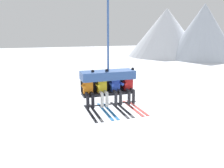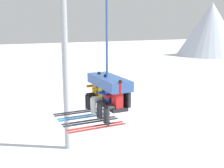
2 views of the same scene
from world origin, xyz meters
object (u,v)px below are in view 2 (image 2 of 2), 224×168
at_px(chairlift_chair, 109,84).
at_px(skier_blue, 106,98).
at_px(lift_tower_near, 65,66).
at_px(skier_orange, 94,90).
at_px(skier_yellow, 100,94).
at_px(skier_red, 114,102).

distance_m(chairlift_chair, skier_blue, 0.50).
relative_size(lift_tower_near, skier_orange, 5.59).
bearing_deg(skier_orange, skier_yellow, 0.00).
distance_m(skier_orange, skier_red, 1.52).
xyz_separation_m(chairlift_chair, skier_blue, (0.25, -0.22, -0.37)).
bearing_deg(skier_red, lift_tower_near, 173.62).
relative_size(skier_blue, skier_red, 1.00).
bearing_deg(skier_yellow, skier_orange, 180.00).
xyz_separation_m(lift_tower_near, skier_yellow, (7.26, -0.93, 0.17)).
bearing_deg(skier_yellow, skier_blue, -0.78).
xyz_separation_m(chairlift_chair, skier_orange, (-0.75, -0.21, -0.35)).
xyz_separation_m(skier_yellow, skier_red, (1.01, 0.00, 0.00)).
distance_m(skier_orange, skier_blue, 1.01).
distance_m(skier_yellow, skier_blue, 0.50).
bearing_deg(chairlift_chair, skier_blue, -40.98).
height_order(lift_tower_near, skier_red, lift_tower_near).
height_order(lift_tower_near, skier_orange, lift_tower_near).
height_order(skier_orange, skier_blue, skier_orange).
distance_m(skier_blue, skier_red, 0.51).
height_order(chairlift_chair, skier_orange, chairlift_chair).
height_order(lift_tower_near, skier_yellow, lift_tower_near).
bearing_deg(skier_orange, skier_red, 0.00).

